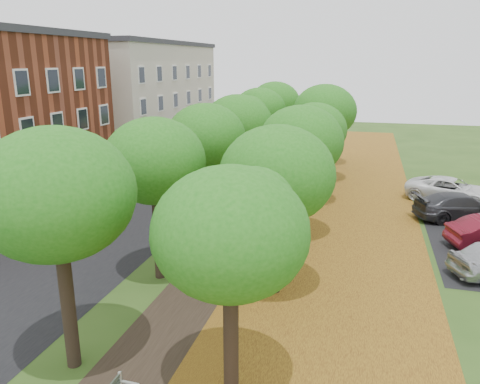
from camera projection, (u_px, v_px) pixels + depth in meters
The scene contains 9 objects.
ground at pixel (143, 377), 13.18m from camera, with size 120.00×120.00×0.00m, color #2D4C19.
street_asphalt at pixel (143, 204), 29.01m from camera, with size 8.00×70.00×0.01m, color black.
footpath at pixel (261, 214), 27.11m from camera, with size 3.20×70.00×0.01m, color black.
leaf_verge at pixel (349, 222), 25.85m from camera, with size 7.50×70.00×0.01m, color #9F711D.
tree_row_west at pixel (224, 130), 26.36m from camera, with size 4.15×34.15×6.61m.
tree_row_east at pixel (309, 134), 25.15m from camera, with size 4.15×34.15×6.61m.
building_cream at pixel (135, 96), 46.71m from camera, with size 10.30×20.30×10.40m.
car_grey at pixel (461, 207), 26.04m from camera, with size 2.11×5.19×1.51m, color #343439.
car_white at pixel (451, 190), 29.40m from camera, with size 2.49×5.39×1.50m, color white.
Camera 1 is at (5.60, -10.15, 8.61)m, focal length 35.00 mm.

